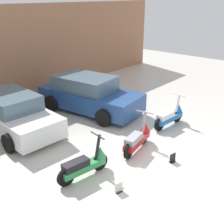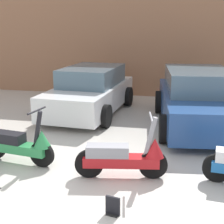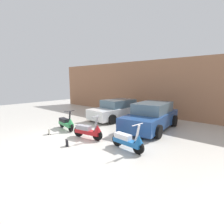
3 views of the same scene
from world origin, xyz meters
TOP-DOWN VIEW (x-y plane):
  - ground_plane at (0.00, 0.00)m, footprint 28.00×28.00m
  - wall_back at (0.00, 7.46)m, footprint 19.60×0.12m
  - scooter_front_left at (-1.44, 1.26)m, footprint 1.46×0.56m
  - scooter_front_right at (0.48, 1.06)m, footprint 1.49×0.60m
  - scooter_front_center at (2.50, 1.17)m, footprint 1.49×0.54m
  - car_rear_left at (-1.17, 4.91)m, footprint 1.99×3.80m
  - car_rear_center at (1.69, 4.27)m, footprint 2.29×4.15m
  - placard_near_left_scooter at (-1.38, 0.25)m, footprint 0.20×0.16m
  - placard_near_right_scooter at (0.52, -0.07)m, footprint 0.20×0.15m

SIDE VIEW (x-z plane):
  - ground_plane at x=0.00m, z-range 0.00..0.00m
  - placard_near_left_scooter at x=-1.38m, z-range -0.02..0.24m
  - placard_near_right_scooter at x=0.52m, z-range -0.02..0.24m
  - scooter_front_left at x=-1.44m, z-range -0.15..0.88m
  - scooter_front_center at x=2.50m, z-range -0.15..0.89m
  - scooter_front_right at x=0.48m, z-range -0.15..0.89m
  - car_rear_left at x=-1.17m, z-range -0.03..1.23m
  - car_rear_center at x=1.69m, z-range -0.03..1.32m
  - wall_back at x=0.00m, z-range 0.00..3.86m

